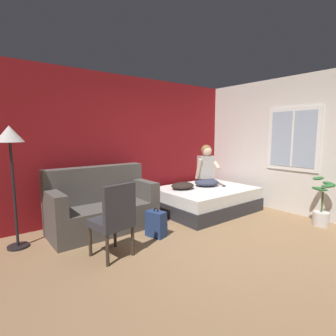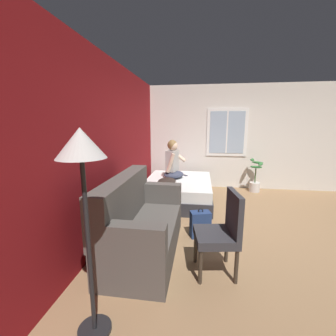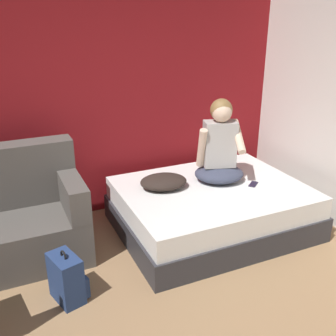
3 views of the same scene
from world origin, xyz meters
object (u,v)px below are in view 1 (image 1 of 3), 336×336
(bed, at_px, (206,199))
(person_seated, at_px, (206,169))
(cell_phone, at_px, (224,186))
(side_chair, at_px, (114,218))
(couch, at_px, (102,206))
(floor_lamp, at_px, (10,146))
(backpack, at_px, (156,224))
(potted_plant, at_px, (322,209))
(throw_pillow, at_px, (183,186))

(bed, height_order, person_seated, person_seated)
(bed, xyz_separation_m, cell_phone, (0.42, -0.12, 0.25))
(side_chair, bearing_deg, couch, 74.48)
(floor_lamp, bearing_deg, side_chair, -49.65)
(couch, distance_m, side_chair, 1.09)
(backpack, xyz_separation_m, potted_plant, (2.54, -1.37, 0.11))
(bed, distance_m, potted_plant, 2.09)
(bed, distance_m, couch, 2.18)
(throw_pillow, bearing_deg, backpack, -148.79)
(bed, distance_m, floor_lamp, 3.61)
(person_seated, bearing_deg, floor_lamp, 176.29)
(backpack, height_order, potted_plant, potted_plant)
(throw_pillow, distance_m, potted_plant, 2.50)
(backpack, distance_m, floor_lamp, 2.33)
(throw_pillow, bearing_deg, cell_phone, -19.35)
(cell_phone, relative_size, potted_plant, 0.17)
(couch, height_order, floor_lamp, floor_lamp)
(bed, xyz_separation_m, floor_lamp, (-3.38, 0.37, 1.19))
(side_chair, distance_m, floor_lamp, 1.71)
(couch, height_order, side_chair, couch)
(couch, relative_size, person_seated, 1.94)
(backpack, distance_m, potted_plant, 2.89)
(backpack, relative_size, cell_phone, 3.18)
(bed, height_order, couch, couch)
(person_seated, height_order, cell_phone, person_seated)
(bed, xyz_separation_m, backpack, (-1.61, -0.50, -0.04))
(couch, relative_size, throw_pillow, 3.55)
(side_chair, height_order, person_seated, person_seated)
(person_seated, bearing_deg, side_chair, -161.24)
(potted_plant, bearing_deg, throw_pillow, 124.04)
(bed, bearing_deg, person_seated, 42.54)
(bed, xyz_separation_m, side_chair, (-2.44, -0.74, 0.30))
(couch, relative_size, floor_lamp, 1.00)
(cell_phone, bearing_deg, bed, 35.34)
(backpack, distance_m, cell_phone, 2.09)
(side_chair, relative_size, potted_plant, 1.15)
(couch, height_order, cell_phone, couch)
(backpack, distance_m, throw_pillow, 1.38)
(cell_phone, bearing_deg, person_seated, 7.40)
(couch, bearing_deg, backpack, -55.97)
(couch, distance_m, floor_lamp, 1.61)
(side_chair, relative_size, person_seated, 1.12)
(backpack, bearing_deg, bed, 17.26)
(side_chair, height_order, throw_pillow, side_chair)
(cell_phone, distance_m, potted_plant, 1.83)
(couch, distance_m, cell_phone, 2.61)
(throw_pillow, bearing_deg, side_chair, -154.69)
(person_seated, bearing_deg, bed, -137.46)
(throw_pillow, relative_size, cell_phone, 3.33)
(couch, bearing_deg, side_chair, -105.52)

